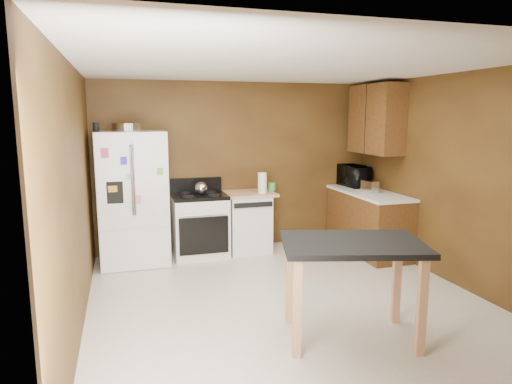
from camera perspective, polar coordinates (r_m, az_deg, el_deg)
name	(u,v)px	position (r m, az deg, el deg)	size (l,w,h in m)	color
floor	(288,301)	(5.13, 4.03, -13.46)	(4.50, 4.50, 0.00)	silver
ceiling	(291,65)	(4.75, 4.39, 15.50)	(4.50, 4.50, 0.00)	white
wall_back	(237,166)	(6.92, -2.37, 3.27)	(4.20, 4.20, 0.00)	#563B16
wall_front	(426,247)	(2.84, 20.45, -6.45)	(4.20, 4.20, 0.00)	#563B16
wall_left	(75,199)	(4.51, -21.67, -0.77)	(4.50, 4.50, 0.00)	#563B16
wall_right	(457,180)	(5.86, 23.81, 1.33)	(4.50, 4.50, 0.00)	#563B16
roasting_pan	(128,127)	(6.29, -15.68, 7.80)	(0.42, 0.42, 0.11)	silver
pen_cup	(96,127)	(6.19, -19.38, 7.65)	(0.08, 0.08, 0.12)	black
kettle	(201,188)	(6.47, -6.88, 0.46)	(0.18, 0.18, 0.18)	silver
paper_towel	(262,183)	(6.61, 0.79, 1.15)	(0.13, 0.13, 0.30)	white
green_canister	(272,187)	(6.84, 1.99, 0.67)	(0.11, 0.11, 0.12)	green
toaster	(370,187)	(6.83, 14.03, 0.67)	(0.14, 0.23, 0.17)	silver
microwave	(354,177)	(7.36, 12.14, 1.89)	(0.55, 0.37, 0.30)	black
refrigerator	(133,198)	(6.38, -15.10, -0.75)	(0.90, 0.80, 1.80)	white
gas_range	(200,224)	(6.61, -7.03, -4.03)	(0.76, 0.68, 1.10)	white
dishwasher	(248,221)	(6.79, -1.05, -3.68)	(0.78, 0.63, 0.89)	white
right_cabinets	(370,191)	(6.95, 14.11, 0.17)	(0.63, 1.58, 2.45)	brown
island	(352,257)	(4.16, 11.93, -7.92)	(1.39, 1.11, 0.91)	black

